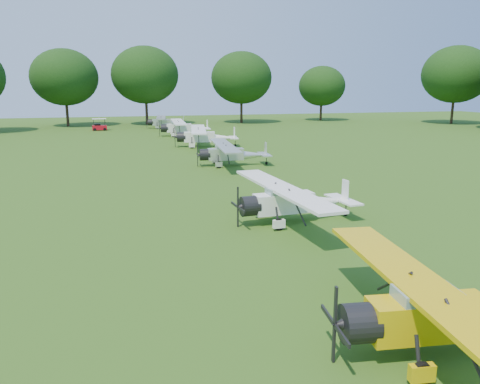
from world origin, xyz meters
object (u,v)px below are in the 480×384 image
at_px(aircraft_2, 446,311).
at_px(golf_cart, 99,126).
at_px(aircraft_4, 231,152).
at_px(aircraft_5, 204,135).
at_px(aircraft_6, 183,127).
at_px(aircraft_7, 165,121).
at_px(aircraft_3, 292,199).

height_order(aircraft_2, golf_cart, aircraft_2).
bearing_deg(aircraft_4, aircraft_2, -88.54).
height_order(aircraft_2, aircraft_4, aircraft_2).
xyz_separation_m(aircraft_5, aircraft_6, (-0.59, 11.69, -0.02)).
xyz_separation_m(aircraft_6, golf_cart, (-10.77, 10.85, -0.64)).
height_order(aircraft_2, aircraft_7, aircraft_2).
height_order(aircraft_6, golf_cart, aircraft_6).
height_order(aircraft_2, aircraft_5, aircraft_5).
bearing_deg(aircraft_2, golf_cart, 105.48).
bearing_deg(aircraft_3, aircraft_2, -96.95).
xyz_separation_m(aircraft_4, aircraft_6, (-0.46, 24.20, 0.11)).
bearing_deg(golf_cart, aircraft_2, -84.21).
bearing_deg(aircraft_7, aircraft_2, -84.04).
bearing_deg(aircraft_4, aircraft_7, 97.28).
distance_m(aircraft_4, aircraft_5, 12.51).
bearing_deg(golf_cart, aircraft_5, -66.07).
bearing_deg(aircraft_5, aircraft_4, -81.44).
relative_size(aircraft_3, aircraft_6, 0.91).
xyz_separation_m(aircraft_2, aircraft_5, (1.79, 40.63, 0.13)).
height_order(aircraft_5, aircraft_6, aircraft_5).
relative_size(aircraft_4, aircraft_6, 0.91).
bearing_deg(aircraft_3, aircraft_4, 82.11).
distance_m(aircraft_4, aircraft_6, 24.20).
xyz_separation_m(aircraft_4, golf_cart, (-11.23, 35.04, -0.52)).
xyz_separation_m(aircraft_3, golf_cart, (-10.14, 51.55, -0.52)).
bearing_deg(aircraft_2, aircraft_6, 95.55).
relative_size(aircraft_4, aircraft_5, 0.89).
height_order(aircraft_3, golf_cart, aircraft_3).
height_order(aircraft_4, aircraft_5, aircraft_5).
xyz_separation_m(aircraft_3, aircraft_4, (1.09, 16.51, -0.00)).
bearing_deg(aircraft_2, aircraft_3, 94.04).
bearing_deg(aircraft_5, golf_cart, 125.91).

